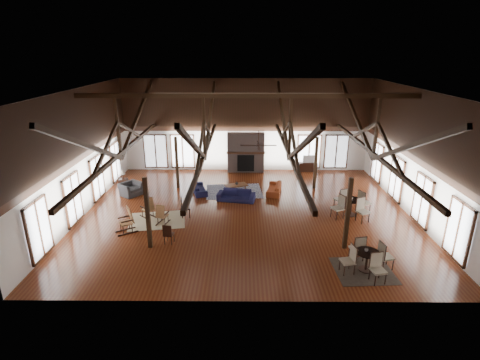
{
  "coord_description": "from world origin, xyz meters",
  "views": [
    {
      "loc": [
        -0.19,
        -17.14,
        7.75
      ],
      "look_at": [
        -0.33,
        1.0,
        1.36
      ],
      "focal_mm": 28.0,
      "sensor_mm": 36.0,
      "label": 1
    }
  ],
  "objects_px": {
    "armchair": "(131,189)",
    "cafe_table_near": "(367,258)",
    "sofa_navy_front": "(236,195)",
    "sofa_navy_left": "(199,188)",
    "cafe_table_far": "(351,204)",
    "sofa_orange": "(274,188)",
    "tv_console": "(308,167)",
    "coffee_table": "(236,186)"
  },
  "relations": [
    {
      "from": "tv_console",
      "to": "cafe_table_far",
      "type": "bearing_deg",
      "value": -82.25
    },
    {
      "from": "cafe_table_far",
      "to": "sofa_orange",
      "type": "bearing_deg",
      "value": 139.84
    },
    {
      "from": "sofa_navy_left",
      "to": "cafe_table_near",
      "type": "relative_size",
      "value": 0.82
    },
    {
      "from": "sofa_navy_left",
      "to": "tv_console",
      "type": "height_order",
      "value": "tv_console"
    },
    {
      "from": "cafe_table_near",
      "to": "cafe_table_far",
      "type": "xyz_separation_m",
      "value": [
        0.75,
        4.88,
        0.04
      ]
    },
    {
      "from": "sofa_navy_front",
      "to": "sofa_navy_left",
      "type": "distance_m",
      "value": 2.43
    },
    {
      "from": "sofa_navy_left",
      "to": "sofa_orange",
      "type": "bearing_deg",
      "value": -106.04
    },
    {
      "from": "cafe_table_far",
      "to": "sofa_navy_left",
      "type": "bearing_deg",
      "value": 158.98
    },
    {
      "from": "coffee_table",
      "to": "armchair",
      "type": "bearing_deg",
      "value": 163.09
    },
    {
      "from": "armchair",
      "to": "cafe_table_near",
      "type": "height_order",
      "value": "cafe_table_near"
    },
    {
      "from": "sofa_navy_left",
      "to": "armchair",
      "type": "xyz_separation_m",
      "value": [
        -3.79,
        -0.41,
        0.11
      ]
    },
    {
      "from": "coffee_table",
      "to": "cafe_table_far",
      "type": "height_order",
      "value": "cafe_table_far"
    },
    {
      "from": "armchair",
      "to": "cafe_table_near",
      "type": "relative_size",
      "value": 0.53
    },
    {
      "from": "coffee_table",
      "to": "sofa_navy_front",
      "type": "bearing_deg",
      "value": -109.86
    },
    {
      "from": "tv_console",
      "to": "sofa_navy_left",
      "type": "bearing_deg",
      "value": -149.48
    },
    {
      "from": "sofa_navy_front",
      "to": "coffee_table",
      "type": "xyz_separation_m",
      "value": [
        -0.02,
        1.2,
        0.12
      ]
    },
    {
      "from": "armchair",
      "to": "tv_console",
      "type": "relative_size",
      "value": 0.91
    },
    {
      "from": "armchair",
      "to": "tv_console",
      "type": "height_order",
      "value": "armchair"
    },
    {
      "from": "sofa_navy_left",
      "to": "coffee_table",
      "type": "xyz_separation_m",
      "value": [
        2.1,
        0.02,
        0.17
      ]
    },
    {
      "from": "sofa_navy_front",
      "to": "sofa_orange",
      "type": "relative_size",
      "value": 1.1
    },
    {
      "from": "sofa_navy_front",
      "to": "sofa_navy_left",
      "type": "xyz_separation_m",
      "value": [
        -2.12,
        1.19,
        -0.04
      ]
    },
    {
      "from": "tv_console",
      "to": "armchair",
      "type": "bearing_deg",
      "value": -157.35
    },
    {
      "from": "sofa_navy_front",
      "to": "armchair",
      "type": "height_order",
      "value": "armchair"
    },
    {
      "from": "sofa_orange",
      "to": "coffee_table",
      "type": "xyz_separation_m",
      "value": [
        -2.15,
        0.03,
        0.15
      ]
    },
    {
      "from": "sofa_orange",
      "to": "sofa_navy_left",
      "type": "bearing_deg",
      "value": -79.66
    },
    {
      "from": "sofa_navy_left",
      "to": "cafe_table_far",
      "type": "bearing_deg",
      "value": -126.96
    },
    {
      "from": "cafe_table_far",
      "to": "armchair",
      "type": "bearing_deg",
      "value": 167.4
    },
    {
      "from": "armchair",
      "to": "sofa_navy_front",
      "type": "bearing_deg",
      "value": -59.67
    },
    {
      "from": "sofa_navy_left",
      "to": "cafe_table_near",
      "type": "bearing_deg",
      "value": -154.16
    },
    {
      "from": "sofa_navy_front",
      "to": "coffee_table",
      "type": "relative_size",
      "value": 1.46
    },
    {
      "from": "sofa_navy_front",
      "to": "armchair",
      "type": "distance_m",
      "value": 5.96
    },
    {
      "from": "sofa_navy_front",
      "to": "sofa_orange",
      "type": "distance_m",
      "value": 2.43
    },
    {
      "from": "sofa_navy_front",
      "to": "armchair",
      "type": "xyz_separation_m",
      "value": [
        -5.91,
        0.78,
        0.06
      ]
    },
    {
      "from": "sofa_navy_left",
      "to": "coffee_table",
      "type": "distance_m",
      "value": 2.1
    },
    {
      "from": "armchair",
      "to": "cafe_table_far",
      "type": "distance_m",
      "value": 11.86
    },
    {
      "from": "coffee_table",
      "to": "cafe_table_far",
      "type": "xyz_separation_m",
      "value": [
        5.69,
        -3.01,
        0.15
      ]
    },
    {
      "from": "sofa_navy_left",
      "to": "cafe_table_near",
      "type": "xyz_separation_m",
      "value": [
        7.03,
        -7.87,
        0.28
      ]
    },
    {
      "from": "sofa_navy_left",
      "to": "armchair",
      "type": "bearing_deg",
      "value": 80.17
    },
    {
      "from": "coffee_table",
      "to": "tv_console",
      "type": "bearing_deg",
      "value": 19.26
    },
    {
      "from": "armchair",
      "to": "cafe_table_near",
      "type": "bearing_deg",
      "value": -86.76
    },
    {
      "from": "sofa_navy_front",
      "to": "cafe_table_far",
      "type": "bearing_deg",
      "value": -6.96
    },
    {
      "from": "sofa_navy_front",
      "to": "tv_console",
      "type": "height_order",
      "value": "tv_console"
    }
  ]
}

